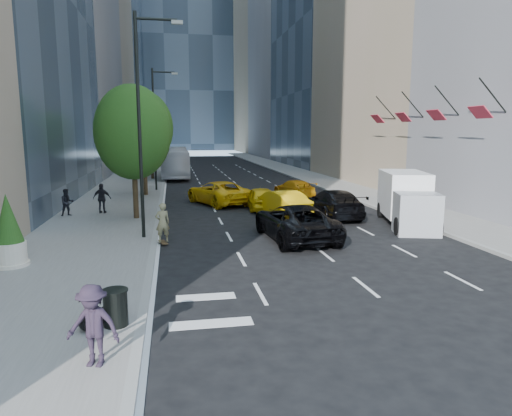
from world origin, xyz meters
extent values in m
plane|color=black|center=(0.00, 0.00, 0.00)|extent=(160.00, 160.00, 0.00)
cube|color=slate|center=(-9.00, 30.00, 0.07)|extent=(6.00, 120.00, 0.15)
cube|color=slate|center=(10.00, 30.00, 0.07)|extent=(4.00, 120.00, 0.15)
cube|color=#2A3642|center=(-22.00, 92.00, 30.00)|extent=(20.00, 28.00, 60.00)
cube|color=gray|center=(22.00, 98.00, 25.00)|extent=(20.00, 24.00, 50.00)
cylinder|color=black|center=(-6.50, 4.00, 5.15)|extent=(0.16, 0.16, 10.00)
cylinder|color=black|center=(-5.60, 4.00, 9.85)|extent=(1.80, 0.12, 0.12)
cube|color=#99998C|center=(-4.70, 4.00, 9.75)|extent=(0.50, 0.22, 0.15)
cylinder|color=black|center=(-6.50, 22.00, 5.15)|extent=(0.16, 0.16, 10.00)
cylinder|color=black|center=(-5.60, 22.00, 9.85)|extent=(1.80, 0.12, 0.12)
cube|color=#99998C|center=(-4.70, 22.00, 9.75)|extent=(0.50, 0.22, 0.15)
cylinder|color=black|center=(-7.20, 9.00, 1.72)|extent=(0.30, 0.30, 3.15)
ellipsoid|color=#1B380F|center=(-7.20, 9.00, 4.98)|extent=(4.20, 4.20, 5.25)
cylinder|color=black|center=(-7.20, 19.00, 1.84)|extent=(0.30, 0.30, 3.38)
ellipsoid|color=#1B380F|center=(-7.20, 19.00, 5.32)|extent=(4.50, 4.50, 5.62)
cylinder|color=black|center=(-7.20, 32.00, 1.61)|extent=(0.30, 0.30, 2.93)
ellipsoid|color=#1B380F|center=(-7.20, 32.00, 4.63)|extent=(3.90, 3.90, 4.88)
cylinder|color=black|center=(-6.40, 40.00, 2.75)|extent=(0.14, 0.14, 5.20)
imported|color=black|center=(-6.40, 40.00, 4.35)|extent=(2.48, 0.53, 1.00)
cylinder|color=black|center=(11.15, 4.00, 6.85)|extent=(1.75, 0.08, 1.75)
cube|color=#A72638|center=(10.50, 4.00, 6.00)|extent=(0.64, 1.30, 0.64)
cylinder|color=black|center=(11.15, 8.00, 6.85)|extent=(1.75, 0.08, 1.75)
cube|color=#A72638|center=(10.50, 8.00, 6.00)|extent=(0.64, 1.30, 0.64)
cylinder|color=black|center=(11.15, 12.00, 6.85)|extent=(1.75, 0.08, 1.75)
cube|color=#A72638|center=(10.50, 12.00, 6.00)|extent=(0.64, 1.30, 0.64)
cylinder|color=black|center=(11.15, 16.00, 6.85)|extent=(1.75, 0.08, 1.75)
cube|color=#A72638|center=(10.50, 16.00, 6.00)|extent=(0.64, 1.30, 0.64)
imported|color=#827851|center=(-5.60, 3.00, 0.88)|extent=(0.73, 0.57, 1.77)
imported|color=black|center=(0.50, 2.92, 0.83)|extent=(3.16, 6.16, 1.67)
imported|color=black|center=(4.20, 8.00, 0.83)|extent=(2.35, 5.70, 1.65)
imported|color=#E4B70C|center=(0.50, 11.50, 0.75)|extent=(1.84, 4.42, 1.50)
imported|color=#D3A00B|center=(1.20, 9.00, 0.78)|extent=(3.07, 5.03, 1.57)
imported|color=#ECB00C|center=(-2.00, 14.25, 0.81)|extent=(4.71, 6.41, 1.62)
imported|color=orange|center=(4.20, 16.82, 0.66)|extent=(2.71, 4.82, 1.32)
imported|color=silver|center=(-4.80, 34.28, 1.69)|extent=(2.84, 12.11, 3.37)
cube|color=silver|center=(7.48, 5.81, 1.64)|extent=(3.14, 4.49, 2.39)
cube|color=gray|center=(6.68, 2.91, 1.02)|extent=(2.44, 2.25, 2.04)
cylinder|color=black|center=(5.69, 2.81, 0.44)|extent=(0.54, 0.94, 0.89)
cylinder|color=black|center=(7.48, 2.32, 0.44)|extent=(0.54, 0.94, 0.89)
cylinder|color=black|center=(6.97, 7.42, 0.44)|extent=(0.54, 0.94, 0.89)
cylinder|color=black|center=(8.76, 6.93, 0.44)|extent=(0.54, 0.94, 0.89)
imported|color=black|center=(-11.20, 10.43, 0.94)|extent=(0.94, 0.85, 1.59)
imported|color=black|center=(-9.33, 11.03, 1.05)|extent=(1.11, 0.58, 1.81)
imported|color=black|center=(-6.80, -8.00, 1.03)|extent=(1.28, 0.96, 1.76)
cylinder|color=black|center=(-6.60, -6.00, 0.60)|extent=(0.60, 0.60, 0.90)
cylinder|color=beige|center=(-11.00, 0.11, 0.59)|extent=(1.11, 1.11, 0.89)
cone|color=#1B380F|center=(-11.00, 0.11, 1.93)|extent=(1.00, 1.00, 1.78)
ellipsoid|color=black|center=(-6.80, -5.82, 0.39)|extent=(0.56, 0.62, 0.48)
ellipsoid|color=black|center=(-7.23, -6.18, 0.36)|extent=(0.49, 0.54, 0.42)
camera|label=1|loc=(-5.08, -17.37, 4.98)|focal=32.00mm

